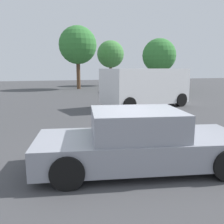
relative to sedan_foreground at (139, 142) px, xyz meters
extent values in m
plane|color=#424244|center=(-0.12, 0.13, -0.59)|extent=(80.00, 80.00, 0.00)
cube|color=gray|center=(0.03, -0.01, -0.15)|extent=(4.72, 2.54, 0.56)
cube|color=gray|center=(-0.07, 0.01, 0.42)|extent=(2.15, 1.90, 0.57)
cube|color=slate|center=(0.80, -0.16, 0.42)|extent=(0.34, 1.43, 0.48)
cube|color=slate|center=(-0.94, 0.19, 0.42)|extent=(0.34, 1.43, 0.48)
cylinder|color=black|center=(1.69, 0.48, -0.27)|extent=(0.67, 0.34, 0.64)
cylinder|color=black|center=(-1.32, 1.08, -0.27)|extent=(0.67, 0.34, 0.64)
cylinder|color=black|center=(-1.63, -0.49, -0.27)|extent=(0.67, 0.34, 0.64)
cube|color=white|center=(3.91, 7.78, 0.59)|extent=(5.16, 3.08, 1.93)
cube|color=slate|center=(1.60, 7.27, 1.02)|extent=(0.43, 1.74, 0.77)
cylinder|color=black|center=(2.36, 6.42, -0.21)|extent=(0.80, 0.41, 0.76)
cylinder|color=black|center=(1.93, 8.36, -0.21)|extent=(0.80, 0.41, 0.76)
cylinder|color=black|center=(5.89, 7.21, -0.21)|extent=(0.80, 0.41, 0.76)
cylinder|color=black|center=(5.46, 9.14, -0.21)|extent=(0.80, 0.41, 0.76)
cylinder|color=brown|center=(7.33, 24.90, 0.73)|extent=(0.35, 0.35, 2.64)
sphere|color=#478C42|center=(7.33, 24.90, 3.32)|extent=(3.37, 3.37, 3.37)
cylinder|color=brown|center=(9.34, 16.16, 0.50)|extent=(0.41, 0.41, 2.17)
sphere|color=#387F38|center=(9.34, 16.16, 2.76)|extent=(3.15, 3.15, 3.15)
cylinder|color=brown|center=(2.52, 21.02, 0.95)|extent=(0.39, 0.39, 3.07)
sphere|color=#387F38|center=(2.52, 21.02, 3.95)|extent=(3.90, 3.90, 3.90)
camera|label=1|loc=(-2.14, -4.61, 1.57)|focal=38.72mm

